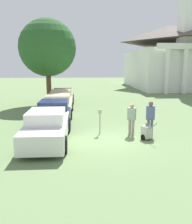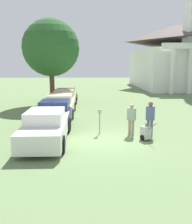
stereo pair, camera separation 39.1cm
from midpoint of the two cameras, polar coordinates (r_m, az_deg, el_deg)
name	(u,v)px [view 1 (the left image)]	position (r m, az deg, el deg)	size (l,w,h in m)	color
ground_plane	(108,140)	(12.34, 1.79, -6.35)	(120.00, 120.00, 0.00)	#607A4C
parked_car_white	(47,127)	(12.01, -12.02, -3.45)	(1.99, 5.12, 1.56)	silver
parked_car_navy	(54,113)	(15.46, -10.20, -0.32)	(2.04, 4.72, 1.52)	#19234C
parked_car_cream	(59,105)	(18.53, -9.16, 1.52)	(2.06, 5.01, 1.51)	beige
parked_car_tan	(62,99)	(21.75, -8.40, 2.90)	(2.01, 5.21, 1.51)	tan
parked_car_sage	(63,95)	(24.53, -7.90, 3.82)	(1.93, 4.63, 1.53)	gray
parking_meter	(100,117)	(13.15, 0.05, -1.13)	(0.18, 0.09, 1.32)	slate
person_worker	(132,117)	(13.02, 7.29, -1.23)	(0.47, 0.37, 1.66)	gray
person_supervisor	(150,116)	(12.92, 11.48, -0.99)	(0.47, 0.36, 1.82)	#515670
equipment_cart	(146,132)	(12.44, 10.57, -4.53)	(0.58, 0.98, 1.00)	#B2B2AD
church	(170,54)	(42.05, 16.27, 12.54)	(11.47, 18.27, 22.90)	white
shade_tree	(48,48)	(23.06, -11.51, 14.18)	(5.03, 5.03, 7.62)	brown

